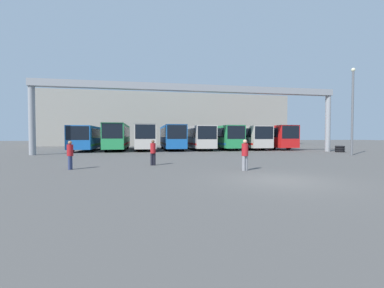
{
  "coord_description": "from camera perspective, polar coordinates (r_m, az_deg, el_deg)",
  "views": [
    {
      "loc": [
        -5.47,
        -9.67,
        1.82
      ],
      "look_at": [
        -0.04,
        19.36,
        0.92
      ],
      "focal_mm": 24.0,
      "sensor_mm": 36.0,
      "label": 1
    }
  ],
  "objects": [
    {
      "name": "bus_slot_1",
      "position": [
        35.35,
        -16.15,
        1.83
      ],
      "size": [
        2.44,
        12.35,
        3.32
      ],
      "color": "#268C4C",
      "rests_on": "ground"
    },
    {
      "name": "bus_slot_4",
      "position": [
        34.8,
        1.42,
        1.7
      ],
      "size": [
        2.5,
        10.04,
        3.11
      ],
      "color": "beige",
      "rests_on": "ground"
    },
    {
      "name": "building_backdrop",
      "position": [
        55.99,
        -4.99,
        5.17
      ],
      "size": [
        48.61,
        12.0,
        10.32
      ],
      "color": "gray",
      "rests_on": "ground"
    },
    {
      "name": "bus_slot_6",
      "position": [
        37.76,
        11.75,
        1.68
      ],
      "size": [
        2.63,
        11.82,
        3.12
      ],
      "color": "beige",
      "rests_on": "ground"
    },
    {
      "name": "bus_slot_7",
      "position": [
        38.65,
        17.01,
        1.72
      ],
      "size": [
        2.57,
        10.47,
        3.21
      ],
      "color": "red",
      "rests_on": "ground"
    },
    {
      "name": "bus_slot_0",
      "position": [
        35.02,
        -22.08,
        1.47
      ],
      "size": [
        2.6,
        10.62,
        2.99
      ],
      "color": "#1959A5",
      "rests_on": "ground"
    },
    {
      "name": "overhead_gantry",
      "position": [
        27.96,
        0.83,
        10.79
      ],
      "size": [
        32.72,
        0.8,
        7.32
      ],
      "color": "gray",
      "rests_on": "ground"
    },
    {
      "name": "lamp_post",
      "position": [
        29.04,
        32.09,
        6.81
      ],
      "size": [
        0.36,
        0.36,
        8.3
      ],
      "color": "#595B60",
      "rests_on": "ground"
    },
    {
      "name": "pedestrian_far_center",
      "position": [
        16.15,
        -8.66,
        -1.74
      ],
      "size": [
        0.33,
        0.33,
        1.59
      ],
      "rotation": [
        0.0,
        0.0,
        0.13
      ],
      "color": "black",
      "rests_on": "ground"
    },
    {
      "name": "ground_plane",
      "position": [
        11.26,
        18.82,
        -7.65
      ],
      "size": [
        200.0,
        200.0,
        0.0
      ],
      "primitive_type": "plane",
      "color": "#514F4C"
    },
    {
      "name": "pedestrian_near_right",
      "position": [
        13.81,
        11.68,
        -2.22
      ],
      "size": [
        0.34,
        0.34,
        1.64
      ],
      "rotation": [
        0.0,
        0.0,
        3.48
      ],
      "color": "gray",
      "rests_on": "ground"
    },
    {
      "name": "tire_stack",
      "position": [
        33.81,
        30.0,
        -0.96
      ],
      "size": [
        1.04,
        1.04,
        0.72
      ],
      "color": "black",
      "rests_on": "ground"
    },
    {
      "name": "pedestrian_mid_right",
      "position": [
        15.47,
        -25.45,
        -2.08
      ],
      "size": [
        0.33,
        0.33,
        1.57
      ],
      "rotation": [
        0.0,
        0.0,
        4.62
      ],
      "color": "navy",
      "rests_on": "ground"
    },
    {
      "name": "bus_slot_3",
      "position": [
        34.73,
        -4.49,
        1.78
      ],
      "size": [
        2.47,
        11.04,
        3.19
      ],
      "color": "#1959A5",
      "rests_on": "ground"
    },
    {
      "name": "bus_slot_2",
      "position": [
        34.24,
        -10.37,
        1.78
      ],
      "size": [
        2.45,
        10.44,
        3.22
      ],
      "color": "beige",
      "rests_on": "ground"
    },
    {
      "name": "bus_slot_5",
      "position": [
        36.79,
        6.48,
        1.75
      ],
      "size": [
        2.45,
        12.31,
        3.16
      ],
      "color": "#268C4C",
      "rests_on": "ground"
    }
  ]
}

